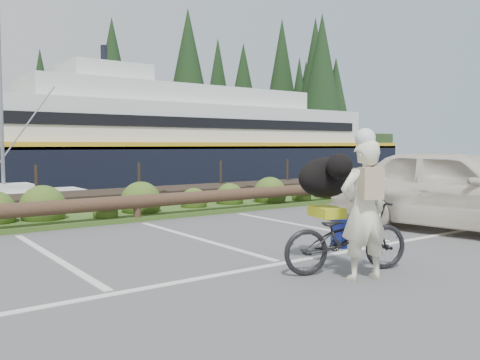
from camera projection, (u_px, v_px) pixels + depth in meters
name	position (u px, v px, depth m)	size (l,w,h in m)	color
ground	(266.00, 258.00, 7.72)	(72.00, 72.00, 0.00)	#4E4E50
vegetation_strip	(125.00, 216.00, 11.98)	(34.00, 1.60, 0.10)	#3D5B21
log_rail	(137.00, 221.00, 11.42)	(32.00, 0.30, 0.60)	#443021
bicycle	(346.00, 237.00, 6.87)	(0.64, 1.83, 0.96)	black
cyclist	(364.00, 211.00, 6.43)	(0.65, 0.43, 1.79)	#EDEAC8
dog	(327.00, 177.00, 7.37)	(1.02, 0.50, 0.59)	black
parked_car	(457.00, 189.00, 10.11)	(1.99, 4.95, 1.69)	silver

